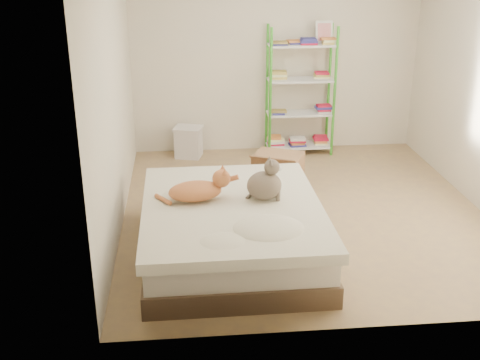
{
  "coord_description": "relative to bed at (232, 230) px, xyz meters",
  "views": [
    {
      "loc": [
        -1.23,
        -5.76,
        2.71
      ],
      "look_at": [
        -0.74,
        -0.59,
        0.62
      ],
      "focal_mm": 45.0,
      "sensor_mm": 36.0,
      "label": 1
    }
  ],
  "objects": [
    {
      "name": "orange_cat",
      "position": [
        -0.32,
        0.12,
        0.37
      ],
      "size": [
        0.61,
        0.38,
        0.23
      ],
      "primitive_type": null,
      "rotation": [
        0.0,
        0.0,
        0.14
      ],
      "color": "#DD8E4C",
      "rests_on": "bed"
    },
    {
      "name": "bed",
      "position": [
        0.0,
        0.0,
        0.0
      ],
      "size": [
        1.61,
        2.0,
        0.51
      ],
      "rotation": [
        0.0,
        0.0,
        0.01
      ],
      "color": "brown",
      "rests_on": "ground"
    },
    {
      "name": "grey_cat",
      "position": [
        0.3,
        0.09,
        0.45
      ],
      "size": [
        0.35,
        0.3,
        0.39
      ],
      "primitive_type": null,
      "rotation": [
        0.0,
        0.0,
        1.53
      ],
      "color": "#7D6D5B",
      "rests_on": "bed"
    },
    {
      "name": "white_bin",
      "position": [
        -0.35,
        2.74,
        -0.05
      ],
      "size": [
        0.42,
        0.39,
        0.41
      ],
      "rotation": [
        0.0,
        0.0,
        -0.26
      ],
      "color": "silver",
      "rests_on": "ground"
    },
    {
      "name": "room",
      "position": [
        0.84,
        0.89,
        1.05
      ],
      "size": [
        3.81,
        4.21,
        2.61
      ],
      "color": "tan",
      "rests_on": "ground"
    },
    {
      "name": "cardboard_box",
      "position": [
        0.68,
        1.64,
        -0.06
      ],
      "size": [
        0.67,
        0.69,
        0.44
      ],
      "rotation": [
        0.0,
        0.0,
        -0.42
      ],
      "color": "tan",
      "rests_on": "ground"
    },
    {
      "name": "shelf_unit",
      "position": [
        1.14,
        2.77,
        0.6
      ],
      "size": [
        0.88,
        0.36,
        1.74
      ],
      "color": "green",
      "rests_on": "ground"
    }
  ]
}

